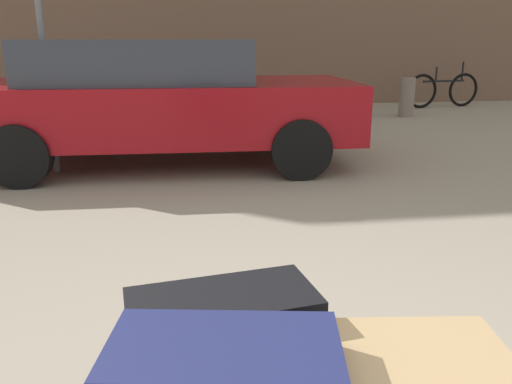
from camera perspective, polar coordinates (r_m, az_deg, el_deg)
duffel_bag_black_front_left at (r=1.71m, az=-3.66°, el=-16.12°), size 0.63×0.38×0.32m
parked_car at (r=6.06m, az=-10.60°, el=10.14°), size 4.35×2.02×1.42m
bicycle_leaning at (r=11.94m, az=20.15°, el=10.66°), size 1.75×0.30×0.96m
bollard_kerb_near at (r=9.75m, az=8.79°, el=10.28°), size 0.28×0.28×0.73m
bollard_kerb_mid at (r=10.25m, az=16.51°, el=10.11°), size 0.28×0.28×0.73m
no_parking_sign at (r=5.99m, az=-22.90°, el=16.66°), size 0.49×0.15×2.52m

